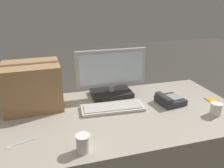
% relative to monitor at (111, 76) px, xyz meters
% --- Properties ---
extents(office_desk, '(1.80, 0.90, 0.73)m').
position_rel_monitor_xyz_m(office_desk, '(-0.04, -0.31, -0.53)').
color(office_desk, '#A89E8E').
rests_on(office_desk, ground_plane).
extents(monitor, '(0.58, 0.22, 0.39)m').
position_rel_monitor_xyz_m(monitor, '(0.00, 0.00, 0.00)').
color(monitor, black).
rests_on(monitor, office_desk).
extents(keyboard, '(0.47, 0.20, 0.03)m').
position_rel_monitor_xyz_m(keyboard, '(-0.06, -0.25, -0.15)').
color(keyboard, beige).
rests_on(keyboard, office_desk).
extents(desk_phone, '(0.21, 0.20, 0.08)m').
position_rel_monitor_xyz_m(desk_phone, '(0.39, -0.27, -0.14)').
color(desk_phone, '#2D2D33').
rests_on(desk_phone, office_desk).
extents(paper_cup_left, '(0.08, 0.08, 0.10)m').
position_rel_monitor_xyz_m(paper_cup_left, '(-0.34, -0.66, -0.12)').
color(paper_cup_left, white).
rests_on(paper_cup_left, office_desk).
extents(paper_cup_right, '(0.08, 0.08, 0.09)m').
position_rel_monitor_xyz_m(paper_cup_right, '(0.61, -0.52, -0.12)').
color(paper_cup_right, white).
rests_on(paper_cup_right, office_desk).
extents(spoon, '(0.16, 0.07, 0.00)m').
position_rel_monitor_xyz_m(spoon, '(-0.69, -0.50, -0.17)').
color(spoon, silver).
rests_on(spoon, office_desk).
extents(cardboard_box, '(0.41, 0.34, 0.34)m').
position_rel_monitor_xyz_m(cardboard_box, '(-0.61, -0.04, -0.00)').
color(cardboard_box, '#9E754C').
rests_on(cardboard_box, office_desk).
extents(sticky_note_pad, '(0.08, 0.08, 0.01)m').
position_rel_monitor_xyz_m(sticky_note_pad, '(0.75, -0.30, -0.16)').
color(sticky_note_pad, gold).
rests_on(sticky_note_pad, office_desk).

